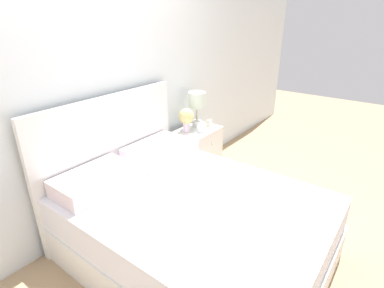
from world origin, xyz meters
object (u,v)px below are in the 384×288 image
at_px(flower_vase, 187,118).
at_px(alarm_clock, 209,123).
at_px(teacup, 201,130).
at_px(table_lamp, 197,102).
at_px(nightstand, 198,153).
at_px(bed, 187,222).

height_order(flower_vase, alarm_clock, flower_vase).
relative_size(flower_vase, teacup, 2.07).
bearing_deg(table_lamp, flower_vase, -176.33).
distance_m(nightstand, flower_vase, 0.49).
bearing_deg(teacup, bed, -149.75).
height_order(bed, table_lamp, bed).
relative_size(bed, flower_vase, 7.28).
bearing_deg(bed, table_lamp, 32.96).
height_order(bed, nightstand, bed).
bearing_deg(bed, nightstand, 32.13).
bearing_deg(nightstand, flower_vase, 159.00).
relative_size(bed, teacup, 15.07).
bearing_deg(nightstand, teacup, -127.06).
bearing_deg(alarm_clock, bed, -153.00).
height_order(table_lamp, alarm_clock, table_lamp).
distance_m(bed, teacup, 1.21).
height_order(table_lamp, flower_vase, table_lamp).
relative_size(bed, table_lamp, 4.77).
height_order(table_lamp, teacup, table_lamp).
relative_size(teacup, alarm_clock, 1.70).
xyz_separation_m(table_lamp, flower_vase, (-0.21, -0.01, -0.12)).
xyz_separation_m(flower_vase, teacup, (0.07, -0.14, -0.13)).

